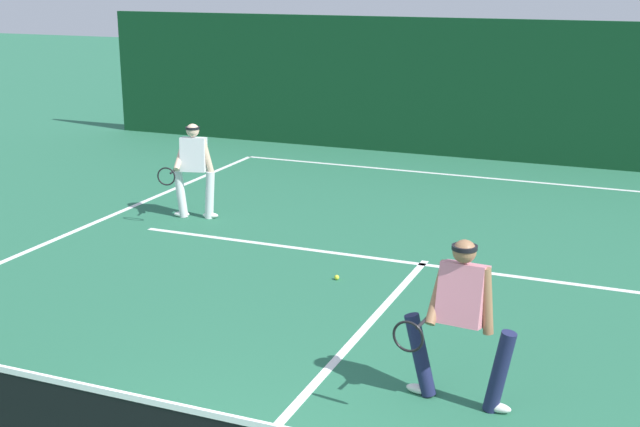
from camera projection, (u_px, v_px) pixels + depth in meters
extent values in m
cube|color=white|center=(499.00, 179.00, 16.61)|extent=(10.87, 0.10, 0.01)
cube|color=white|center=(422.00, 264.00, 11.78)|extent=(8.86, 0.10, 0.01)
cube|color=white|center=(344.00, 352.00, 9.07)|extent=(0.10, 6.40, 0.01)
cube|color=white|center=(181.00, 408.00, 5.97)|extent=(11.73, 0.03, 0.05)
cylinder|color=#1E234C|center=(500.00, 372.00, 7.73)|extent=(0.29, 0.17, 0.82)
cylinder|color=#1E234C|center=(420.00, 355.00, 8.07)|extent=(0.35, 0.17, 0.81)
ellipsoid|color=white|center=(497.00, 407.00, 7.83)|extent=(0.27, 0.13, 0.09)
ellipsoid|color=white|center=(419.00, 389.00, 8.17)|extent=(0.27, 0.13, 0.09)
cube|color=pink|center=(462.00, 294.00, 7.72)|extent=(0.44, 0.37, 0.60)
cylinder|color=#9E704C|center=(487.00, 301.00, 7.62)|extent=(0.16, 0.11, 0.62)
cylinder|color=#9E704C|center=(438.00, 292.00, 7.83)|extent=(0.14, 0.47, 0.54)
sphere|color=#9E704C|center=(464.00, 251.00, 7.60)|extent=(0.22, 0.22, 0.22)
cylinder|color=black|center=(465.00, 247.00, 7.59)|extent=(0.25, 0.25, 0.04)
cylinder|color=black|center=(422.00, 323.00, 7.69)|extent=(0.06, 0.26, 0.03)
torus|color=black|center=(408.00, 337.00, 7.40)|extent=(0.29, 0.05, 0.29)
cylinder|color=silver|center=(210.00, 195.00, 13.89)|extent=(0.22, 0.18, 0.79)
cylinder|color=silver|center=(181.00, 194.00, 13.96)|extent=(0.25, 0.19, 0.79)
ellipsoid|color=white|center=(210.00, 215.00, 13.99)|extent=(0.28, 0.17, 0.09)
ellipsoid|color=white|center=(182.00, 214.00, 14.05)|extent=(0.28, 0.17, 0.09)
cube|color=silver|center=(194.00, 154.00, 13.74)|extent=(0.46, 0.35, 0.57)
cylinder|color=beige|center=(207.00, 156.00, 13.72)|extent=(0.24, 0.15, 0.60)
cylinder|color=beige|center=(180.00, 156.00, 13.78)|extent=(0.22, 0.54, 0.43)
sphere|color=beige|center=(193.00, 130.00, 13.64)|extent=(0.21, 0.21, 0.21)
cylinder|color=black|center=(193.00, 128.00, 13.63)|extent=(0.27, 0.27, 0.04)
cylinder|color=black|center=(173.00, 172.00, 13.61)|extent=(0.09, 0.26, 0.03)
torus|color=black|center=(166.00, 176.00, 13.28)|extent=(0.29, 0.09, 0.29)
sphere|color=#D1E033|center=(337.00, 277.00, 11.19)|extent=(0.07, 0.07, 0.07)
cube|color=#103E20|center=(519.00, 92.00, 17.76)|extent=(19.73, 0.12, 2.96)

